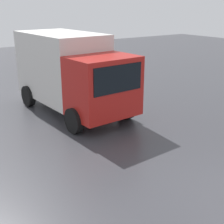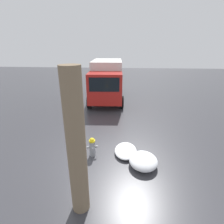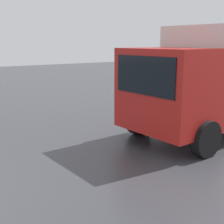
# 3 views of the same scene
# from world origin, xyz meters

# --- Properties ---
(delivery_truck) EXTENTS (5.96, 2.86, 3.16)m
(delivery_truck) POSITION_xyz_m (8.04, 0.22, 1.70)
(delivery_truck) COLOR red
(delivery_truck) RESTS_ON ground_plane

